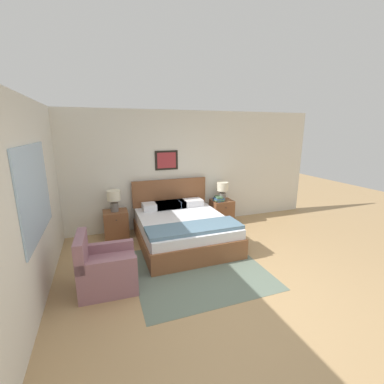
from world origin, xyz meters
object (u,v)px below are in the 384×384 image
at_px(nightstand_by_door, 222,211).
at_px(table_lamp_near_window, 114,198).
at_px(nightstand_near_window, 116,224).
at_px(armchair, 105,270).
at_px(table_lamp_by_door, 223,189).
at_px(bed, 183,228).

xyz_separation_m(nightstand_by_door, table_lamp_near_window, (-2.45, -0.01, 0.56)).
bearing_deg(nightstand_near_window, armchair, -98.33).
distance_m(table_lamp_near_window, table_lamp_by_door, 2.44).
relative_size(bed, armchair, 2.39).
distance_m(armchair, table_lamp_near_window, 1.91).
distance_m(armchair, nightstand_near_window, 1.84).
xyz_separation_m(armchair, nightstand_near_window, (0.27, 1.82, -0.01)).
distance_m(armchair, table_lamp_by_door, 3.30).
bearing_deg(nightstand_near_window, table_lamp_near_window, -117.95).
xyz_separation_m(bed, nightstand_near_window, (-1.22, 0.75, -0.02)).
height_order(armchair, table_lamp_by_door, table_lamp_by_door).
bearing_deg(table_lamp_by_door, nightstand_by_door, 83.93).
relative_size(bed, nightstand_near_window, 3.56).
distance_m(bed, table_lamp_by_door, 1.52).
bearing_deg(bed, nightstand_by_door, 31.57).
bearing_deg(table_lamp_near_window, nightstand_near_window, 62.05).
height_order(armchair, nightstand_by_door, armchair).
relative_size(table_lamp_near_window, table_lamp_by_door, 1.00).
xyz_separation_m(bed, table_lamp_by_door, (1.22, 0.74, 0.54)).
relative_size(armchair, nightstand_near_window, 1.49).
bearing_deg(nightstand_near_window, table_lamp_by_door, -0.31).
bearing_deg(armchair, nightstand_near_window, 174.06).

